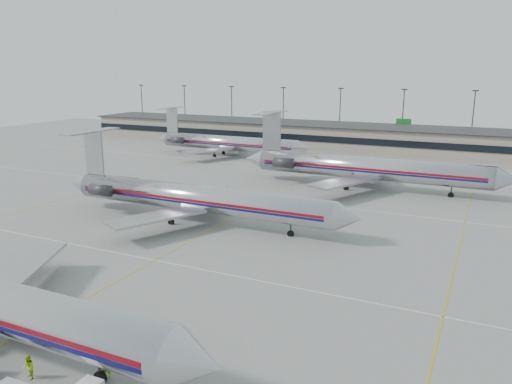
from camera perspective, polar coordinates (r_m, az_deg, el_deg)
The scene contains 10 objects.
ground at distance 49.68m, azimuth -18.48°, elevation -11.27°, with size 260.00×260.00×0.00m, color gray.
apron_markings at distance 56.59m, azimuth -11.46°, elevation -7.65°, with size 160.00×0.15×0.02m, color silver.
terminal at distance 134.80m, azimuth 11.50°, elevation 6.19°, with size 162.00×17.00×6.25m.
light_mast_row at distance 147.81m, azimuth 12.96°, elevation 8.88°, with size 163.60×0.40×15.28m.
jet_second_row at distance 68.70m, azimuth -7.33°, elevation -0.62°, with size 45.42×26.74×11.89m.
jet_third_row at distance 89.44m, azimuth 12.11°, elevation 2.76°, with size 47.40×29.16×12.96m.
jet_back_row at distance 120.99m, azimuth -3.49°, elevation 5.65°, with size 41.46×25.50×11.34m.
belt_loader at distance 44.12m, azimuth -23.74°, elevation -14.18°, with size 4.50×2.53×2.30m.
ramp_worker_near at distance 37.21m, azimuth -16.68°, elevation -18.44°, with size 0.70×0.46×1.93m, color #AFED16.
ramp_worker_far at distance 38.93m, azimuth -24.57°, elevation -17.78°, with size 0.85×0.66×1.75m, color #A6D714.
Camera 1 is at (32.25, -31.75, 20.49)m, focal length 35.00 mm.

